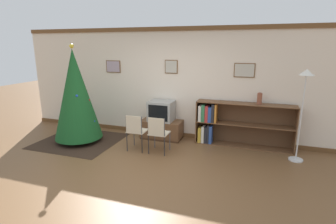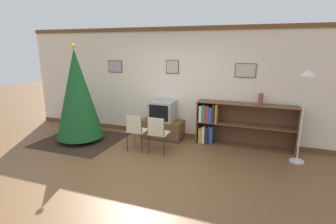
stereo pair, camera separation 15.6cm
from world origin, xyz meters
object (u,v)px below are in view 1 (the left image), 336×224
vase (260,98)px  tv_console (162,129)px  folding_chair_left (136,130)px  bookshelf (227,123)px  standing_lamp (304,92)px  folding_chair_right (158,133)px  television (161,111)px  christmas_tree (76,95)px

vase → tv_console: bearing=-177.8°
folding_chair_left → vase: bearing=22.1°
bookshelf → standing_lamp: bearing=-17.7°
bookshelf → folding_chair_left: bearing=-150.9°
vase → standing_lamp: standing_lamp is taller
folding_chair_left → standing_lamp: (3.29, 0.57, 0.94)m
vase → standing_lamp: size_ratio=0.14×
folding_chair_right → standing_lamp: bearing=11.5°
tv_console → standing_lamp: standing_lamp is taller
television → bookshelf: bookshelf is taller
christmas_tree → folding_chair_left: 1.71m
christmas_tree → tv_console: (1.83, 0.83, -0.92)m
folding_chair_left → folding_chair_right: same height
standing_lamp → folding_chair_left: bearing=-170.2°
tv_console → standing_lamp: 3.28m
television → bookshelf: 1.61m
bookshelf → standing_lamp: size_ratio=1.18×
christmas_tree → bookshelf: size_ratio=1.06×
christmas_tree → bookshelf: (3.42, 0.93, -0.64)m
bookshelf → vase: (0.66, -0.01, 0.63)m
folding_chair_right → christmas_tree: bearing=177.3°
tv_console → television: bearing=-90.0°
vase → standing_lamp: bearing=-29.9°
folding_chair_left → folding_chair_right: (0.51, 0.00, 0.00)m
television → standing_lamp: (3.03, -0.36, 0.70)m
bookshelf → television: bearing=-176.4°
christmas_tree → standing_lamp: christmas_tree is taller
television → vase: size_ratio=2.32×
vase → standing_lamp: 0.94m
christmas_tree → bookshelf: 3.60m
christmas_tree → standing_lamp: 4.89m
folding_chair_left → standing_lamp: bearing=9.8°
christmas_tree → folding_chair_right: size_ratio=2.80×
standing_lamp → television: bearing=173.2°
television → folding_chair_left: bearing=-105.5°
folding_chair_left → christmas_tree: bearing=176.4°
folding_chair_left → bookshelf: 2.12m
standing_lamp → tv_console: bearing=173.1°
bookshelf → vase: vase is taller
bookshelf → folding_chair_right: bearing=-142.4°
folding_chair_right → tv_console: bearing=105.4°
folding_chair_right → standing_lamp: size_ratio=0.45×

